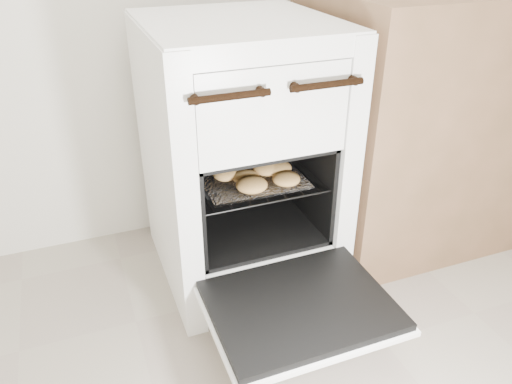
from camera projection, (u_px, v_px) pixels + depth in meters
stove at (241, 161)px, 1.59m from camera, size 0.55×0.61×0.84m
oven_door at (300, 307)px, 1.33m from camera, size 0.49×0.38×0.03m
oven_rack at (248, 175)px, 1.56m from camera, size 0.40×0.38×0.01m
foil_sheet at (250, 176)px, 1.54m from camera, size 0.31×0.27×0.01m
baked_rolls at (255, 172)px, 1.51m from camera, size 0.26×0.27×0.04m
counter at (432, 117)px, 1.82m from camera, size 0.90×0.60×0.90m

